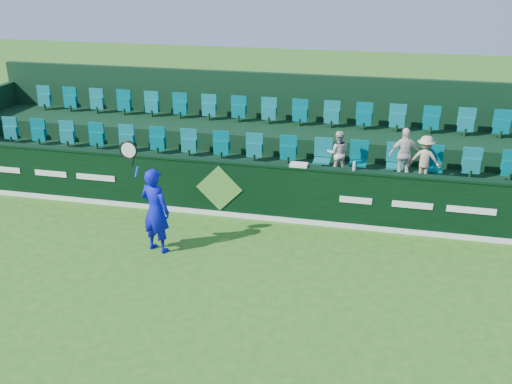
% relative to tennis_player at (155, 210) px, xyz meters
% --- Properties ---
extents(ground, '(60.00, 60.00, 0.00)m').
position_rel_tennis_player_xyz_m(ground, '(0.79, -2.01, -0.91)').
color(ground, '#2A6718').
rests_on(ground, ground).
extents(sponsor_hoarding, '(16.00, 0.25, 1.35)m').
position_rel_tennis_player_xyz_m(sponsor_hoarding, '(0.79, 1.99, -0.23)').
color(sponsor_hoarding, black).
rests_on(sponsor_hoarding, ground).
extents(stand_tier_front, '(16.00, 2.00, 0.80)m').
position_rel_tennis_player_xyz_m(stand_tier_front, '(0.79, 3.09, -0.51)').
color(stand_tier_front, black).
rests_on(stand_tier_front, ground).
extents(stand_tier_back, '(16.00, 1.80, 1.30)m').
position_rel_tennis_player_xyz_m(stand_tier_back, '(0.79, 4.99, -0.26)').
color(stand_tier_back, black).
rests_on(stand_tier_back, ground).
extents(stand_rear, '(16.00, 4.10, 2.60)m').
position_rel_tennis_player_xyz_m(stand_rear, '(0.79, 5.44, 0.31)').
color(stand_rear, black).
rests_on(stand_rear, ground).
extents(seat_row_front, '(13.50, 0.50, 0.60)m').
position_rel_tennis_player_xyz_m(seat_row_front, '(0.79, 3.49, 0.19)').
color(seat_row_front, '#0E6D72').
rests_on(seat_row_front, stand_tier_front).
extents(seat_row_back, '(13.50, 0.50, 0.60)m').
position_rel_tennis_player_xyz_m(seat_row_back, '(0.79, 5.29, 0.69)').
color(seat_row_back, '#0E6D72').
rests_on(seat_row_back, stand_tier_back).
extents(tennis_player, '(1.03, 0.60, 2.41)m').
position_rel_tennis_player_xyz_m(tennis_player, '(0.00, 0.00, 0.00)').
color(tennis_player, '#0B0FBE').
rests_on(tennis_player, ground).
extents(spectator_left, '(0.58, 0.48, 1.08)m').
position_rel_tennis_player_xyz_m(spectator_left, '(3.35, 3.11, 0.43)').
color(spectator_left, beige).
rests_on(spectator_left, stand_tier_front).
extents(spectator_middle, '(0.78, 0.48, 1.24)m').
position_rel_tennis_player_xyz_m(spectator_middle, '(4.87, 3.11, 0.51)').
color(spectator_middle, silver).
rests_on(spectator_middle, stand_tier_front).
extents(spectator_right, '(0.74, 0.47, 1.09)m').
position_rel_tennis_player_xyz_m(spectator_right, '(5.33, 3.11, 0.44)').
color(spectator_right, tan).
rests_on(spectator_right, stand_tier_front).
extents(towel, '(0.39, 0.25, 0.06)m').
position_rel_tennis_player_xyz_m(towel, '(2.60, 1.99, 0.47)').
color(towel, white).
rests_on(towel, sponsor_hoarding).
extents(drinks_bottle, '(0.06, 0.06, 0.20)m').
position_rel_tennis_player_xyz_m(drinks_bottle, '(3.80, 1.99, 0.54)').
color(drinks_bottle, silver).
rests_on(drinks_bottle, sponsor_hoarding).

